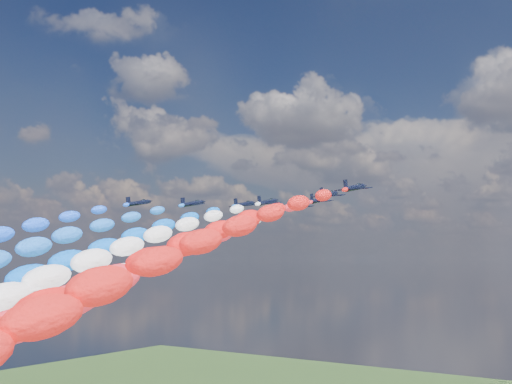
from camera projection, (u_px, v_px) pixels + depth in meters
The scene contains 14 objects.
jet_0 at pixel (138, 203), 179.07m from camera, with size 8.18×10.97×2.42m, color black, non-canonical shape.
jet_1 at pixel (192, 204), 181.28m from camera, with size 8.18×10.97×2.42m, color black, non-canonical shape.
jet_2 at pixel (244, 204), 183.66m from camera, with size 8.18×10.97×2.42m, color black, non-canonical shape.
trail_2 at pixel (47, 282), 127.05m from camera, with size 7.09×131.10×45.61m, color blue, non-canonical shape.
jet_3 at pixel (267, 202), 176.52m from camera, with size 8.18×10.97×2.42m, color black, non-canonical shape.
trail_3 at pixel (69, 284), 119.91m from camera, with size 7.09×131.10×45.61m, color white, non-canonical shape.
jet_4 at pixel (301, 206), 188.58m from camera, with size 8.18×10.97×2.42m, color black, non-canonical shape.
trail_4 at pixel (135, 282), 131.97m from camera, with size 7.09×131.10×45.61m, color white, non-canonical shape.
jet_5 at pixel (319, 200), 170.89m from camera, with size 8.18×10.97×2.42m, color black, non-canonical shape.
trail_5 at pixel (136, 285), 114.28m from camera, with size 7.09×131.10×45.61m, color #F62533, non-canonical shape.
jet_6 at pixel (329, 195), 156.17m from camera, with size 8.18×10.97×2.42m, color black, non-canonical shape.
trail_6 at pixel (125, 289), 99.56m from camera, with size 7.09×131.10×45.61m, color red, non-canonical shape.
jet_7 at pixel (354, 188), 140.96m from camera, with size 8.18×10.97×2.42m, color black, non-canonical shape.
trail_7 at pixel (131, 294), 84.35m from camera, with size 7.09×131.10×45.61m, color red, non-canonical shape.
Camera 1 is at (95.56, -134.70, 93.52)m, focal length 45.41 mm.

